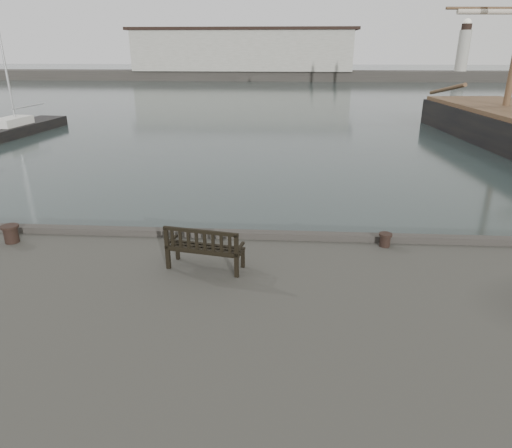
{
  "coord_description": "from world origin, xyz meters",
  "views": [
    {
      "loc": [
        2.02,
        -11.75,
        6.45
      ],
      "look_at": [
        1.25,
        -0.5,
        2.1
      ],
      "focal_mm": 32.0,
      "sensor_mm": 36.0,
      "label": 1
    }
  ],
  "objects": [
    {
      "name": "bench",
      "position": [
        0.16,
        -2.11,
        1.89
      ],
      "size": [
        1.89,
        0.96,
        1.04
      ],
      "rotation": [
        0.0,
        0.0,
        -0.2
      ],
      "color": "black",
      "rests_on": "quay"
    },
    {
      "name": "breakwater",
      "position": [
        -4.56,
        92.0,
        4.3
      ],
      "size": [
        140.0,
        9.5,
        12.2
      ],
      "color": "#383530",
      "rests_on": "ground"
    },
    {
      "name": "bollard_right",
      "position": [
        4.66,
        -0.5,
        1.74
      ],
      "size": [
        0.41,
        0.41,
        0.36
      ],
      "primitive_type": "cylinder",
      "rotation": [
        0.0,
        0.0,
        0.21
      ],
      "color": "black",
      "rests_on": "quay"
    },
    {
      "name": "ground",
      "position": [
        0.0,
        0.0,
        0.0
      ],
      "size": [
        400.0,
        400.0,
        0.0
      ],
      "primitive_type": "plane",
      "color": "black",
      "rests_on": "ground"
    },
    {
      "name": "bollard_left",
      "position": [
        -5.32,
        -0.92,
        1.8
      ],
      "size": [
        0.47,
        0.47,
        0.48
      ],
      "primitive_type": "cylinder",
      "rotation": [
        0.0,
        0.0,
        0.02
      ],
      "color": "black",
      "rests_on": "quay"
    },
    {
      "name": "yacht_d",
      "position": [
        -19.53,
        24.07,
        0.23
      ],
      "size": [
        3.4,
        9.74,
        12.01
      ],
      "rotation": [
        0.0,
        0.0,
        -0.09
      ],
      "color": "black",
      "rests_on": "ground"
    }
  ]
}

